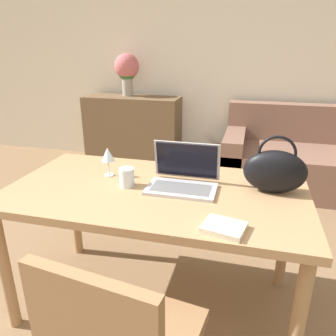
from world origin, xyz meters
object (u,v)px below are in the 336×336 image
couch (293,160)px  flower_vase (127,69)px  wine_glass (108,155)px  drinking_glass (127,177)px  handbag (275,171)px  laptop (184,175)px

couch → flower_vase: flower_vase is taller
couch → wine_glass: 2.32m
drinking_glass → handbag: 0.74m
laptop → handbag: 0.45m
handbag → flower_vase: (-1.59, 2.16, 0.30)m
wine_glass → couch: bearing=57.5°
wine_glass → handbag: 0.88m
flower_vase → wine_glass: bearing=-71.7°
couch → flower_vase: (-1.92, 0.26, 0.87)m
laptop → wine_glass: laptop is taller
laptop → flower_vase: 2.50m
couch → handbag: 2.01m
wine_glass → flower_vase: size_ratio=0.34×
drinking_glass → handbag: (0.73, 0.11, 0.06)m
drinking_glass → wine_glass: bearing=143.7°
couch → laptop: size_ratio=4.09×
wine_glass → flower_vase: 2.29m
laptop → drinking_glass: bearing=-165.2°
laptop → flower_vase: bearing=117.6°
drinking_glass → handbag: bearing=8.6°
handbag → flower_vase: flower_vase is taller
wine_glass → handbag: size_ratio=0.54×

